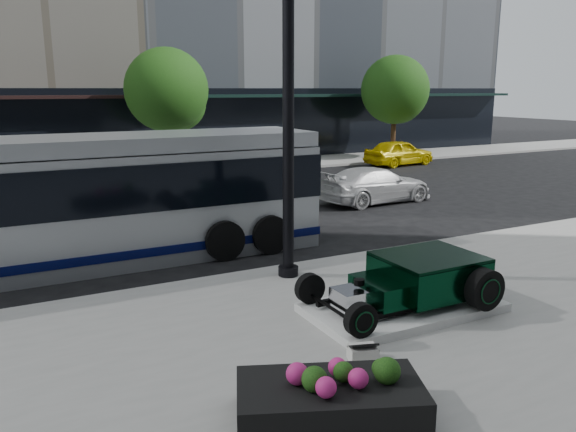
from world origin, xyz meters
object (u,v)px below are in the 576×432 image
hot_rod (419,277)px  flower_planter (330,398)px  transit_bus (61,202)px  yellow_taxi (399,153)px  lamppost (288,104)px  white_sedan (375,185)px

hot_rod → flower_planter: size_ratio=1.31×
transit_bus → yellow_taxi: 20.50m
lamppost → transit_bus: (-4.04, 3.30, -2.19)m
flower_planter → transit_bus: bearing=104.0°
transit_bus → flower_planter: bearing=-76.0°
lamppost → yellow_taxi: lamppost is taller
flower_planter → lamppost: bearing=67.8°
lamppost → white_sedan: size_ratio=1.77×
transit_bus → yellow_taxi: (17.73, 10.25, -0.81)m
hot_rod → lamppost: (-1.22, 2.69, 2.98)m
hot_rod → transit_bus: (-5.26, 5.98, 0.79)m
hot_rod → white_sedan: white_sedan is taller
lamppost → yellow_taxi: bearing=44.7°
transit_bus → lamppost: bearing=-39.2°
yellow_taxi → flower_planter: bearing=132.8°
lamppost → white_sedan: lamppost is taller
flower_planter → yellow_taxi: size_ratio=0.62×
flower_planter → transit_bus: (-2.04, 8.20, 1.10)m
flower_planter → yellow_taxi: bearing=49.6°
transit_bus → yellow_taxi: bearing=30.0°
lamppost → yellow_taxi: 19.49m
flower_planter → white_sedan: (8.65, 10.92, 0.25)m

